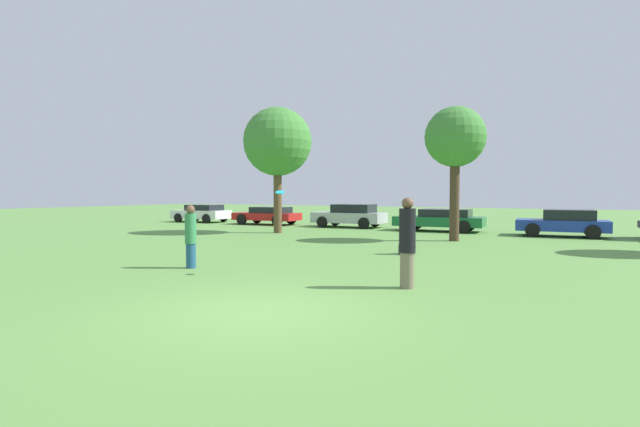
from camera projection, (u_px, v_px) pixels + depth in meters
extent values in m
plane|color=#5B8E42|center=(258.00, 312.00, 8.07)|extent=(120.00, 120.00, 0.00)
cylinder|color=navy|center=(191.00, 256.00, 12.74)|extent=(0.26, 0.26, 0.66)
cylinder|color=#337F4C|center=(191.00, 229.00, 12.71)|extent=(0.30, 0.30, 0.81)
sphere|color=brown|center=(190.00, 209.00, 12.69)|extent=(0.24, 0.24, 0.24)
cylinder|color=#726651|center=(407.00, 270.00, 10.06)|extent=(0.30, 0.30, 0.76)
cylinder|color=black|center=(407.00, 231.00, 10.02)|extent=(0.35, 0.35, 0.93)
sphere|color=brown|center=(408.00, 203.00, 9.99)|extent=(0.24, 0.24, 0.24)
cylinder|color=#19B2D8|center=(280.00, 192.00, 11.60)|extent=(0.23, 0.22, 0.12)
cube|color=#3F3F47|center=(407.00, 249.00, 15.61)|extent=(0.46, 0.39, 0.32)
cylinder|color=#337F4C|center=(407.00, 238.00, 15.59)|extent=(0.35, 0.35, 0.43)
sphere|color=brown|center=(407.00, 228.00, 15.58)|extent=(0.23, 0.23, 0.23)
cylinder|color=brown|center=(278.00, 197.00, 23.95)|extent=(0.41, 0.41, 3.64)
sphere|color=#3D7F33|center=(277.00, 142.00, 23.83)|extent=(3.44, 3.44, 3.44)
cylinder|color=#473323|center=(454.00, 197.00, 19.90)|extent=(0.40, 0.40, 3.67)
sphere|color=#3D7F33|center=(455.00, 137.00, 19.79)|extent=(2.52, 2.52, 2.52)
cube|color=silver|center=(201.00, 214.00, 32.97)|extent=(4.03, 2.05, 0.57)
cube|color=black|center=(204.00, 207.00, 32.82)|extent=(2.25, 1.73, 0.38)
cylinder|color=black|center=(178.00, 218.00, 32.70)|extent=(0.62, 0.22, 0.61)
cylinder|color=black|center=(196.00, 217.00, 34.34)|extent=(0.62, 0.22, 0.61)
cylinder|color=black|center=(206.00, 219.00, 31.63)|extent=(0.62, 0.22, 0.61)
cylinder|color=black|center=(223.00, 217.00, 33.27)|extent=(0.62, 0.22, 0.61)
cube|color=red|center=(267.00, 216.00, 30.39)|extent=(4.33, 2.00, 0.46)
cube|color=black|center=(271.00, 210.00, 30.23)|extent=(2.41, 1.68, 0.38)
cylinder|color=black|center=(242.00, 219.00, 30.18)|extent=(0.69, 0.23, 0.68)
cylinder|color=black|center=(257.00, 218.00, 31.76)|extent=(0.69, 0.23, 0.68)
cylinder|color=black|center=(277.00, 220.00, 29.03)|extent=(0.69, 0.23, 0.68)
cylinder|color=black|center=(291.00, 219.00, 30.61)|extent=(0.69, 0.23, 0.68)
cube|color=#B2B2B7|center=(349.00, 217.00, 28.00)|extent=(4.28, 2.11, 0.60)
cube|color=black|center=(354.00, 208.00, 27.84)|extent=(2.39, 1.78, 0.48)
cylinder|color=black|center=(322.00, 222.00, 27.74)|extent=(0.66, 0.21, 0.65)
cylinder|color=black|center=(335.00, 220.00, 29.42)|extent=(0.66, 0.21, 0.65)
cylinder|color=black|center=(364.00, 223.00, 26.60)|extent=(0.66, 0.21, 0.65)
cylinder|color=black|center=(375.00, 221.00, 28.29)|extent=(0.66, 0.21, 0.65)
cube|color=#196633|center=(439.00, 221.00, 25.06)|extent=(4.67, 2.11, 0.50)
cube|color=black|center=(446.00, 213.00, 24.89)|extent=(2.60, 1.77, 0.40)
cylinder|color=black|center=(408.00, 225.00, 24.86)|extent=(0.66, 0.24, 0.65)
cylinder|color=black|center=(417.00, 223.00, 26.53)|extent=(0.66, 0.24, 0.65)
cylinder|color=black|center=(464.00, 227.00, 23.62)|extent=(0.66, 0.24, 0.65)
cylinder|color=black|center=(469.00, 225.00, 25.28)|extent=(0.66, 0.24, 0.65)
cube|color=#1E389E|center=(562.00, 225.00, 21.98)|extent=(3.97, 1.99, 0.51)
cube|color=black|center=(569.00, 215.00, 21.83)|extent=(2.22, 1.68, 0.48)
cylinder|color=black|center=(532.00, 230.00, 21.72)|extent=(0.64, 0.20, 0.63)
cylinder|color=black|center=(534.00, 228.00, 23.31)|extent=(0.64, 0.20, 0.63)
cylinder|color=black|center=(593.00, 232.00, 20.67)|extent=(0.64, 0.20, 0.63)
cylinder|color=black|center=(590.00, 229.00, 22.26)|extent=(0.64, 0.20, 0.63)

